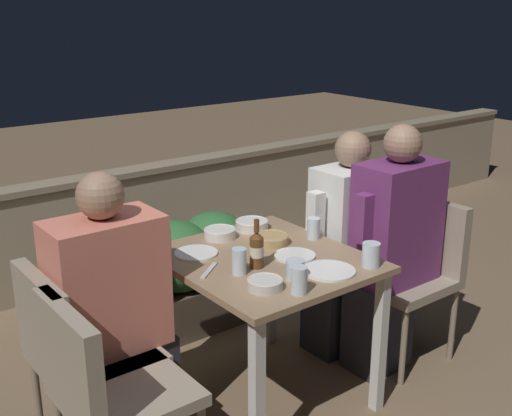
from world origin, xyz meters
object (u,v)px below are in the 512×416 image
chair_left_far (73,345)px  person_white_polo (344,243)px  chair_right_near (415,262)px  chair_right_far (369,249)px  beer_bottle (257,249)px  chair_left_near (102,382)px  person_purple_stripe (391,250)px  person_coral_top (117,313)px

chair_left_far → person_white_polo: size_ratio=0.70×
chair_right_near → person_white_polo: size_ratio=0.70×
chair_right_far → person_white_polo: 0.22m
chair_right_far → beer_bottle: 1.01m
chair_left_near → chair_right_far: bearing=10.3°
person_purple_stripe → beer_bottle: bearing=174.5°
person_purple_stripe → person_white_polo: size_ratio=1.06×
chair_left_far → person_white_polo: bearing=0.0°
chair_left_far → chair_right_near: same height
chair_right_near → chair_left_far: bearing=171.3°
chair_right_near → beer_bottle: 1.05m
person_white_polo → beer_bottle: (-0.75, -0.20, 0.20)m
chair_left_near → person_purple_stripe: person_purple_stripe is taller
chair_left_near → person_purple_stripe: bearing=1.5°
chair_right_far → person_coral_top: bearing=-180.0°
chair_right_far → person_white_polo: size_ratio=0.70×
person_coral_top → beer_bottle: bearing=-18.7°
person_coral_top → person_purple_stripe: size_ratio=0.95×
chair_left_near → person_coral_top: bearing=54.9°
chair_right_near → person_purple_stripe: bearing=-180.0°
chair_left_far → chair_right_near: (1.78, -0.27, 0.00)m
chair_left_far → person_coral_top: 0.22m
chair_left_near → chair_right_far: 1.78m
person_purple_stripe → person_coral_top: bearing=168.9°
person_white_polo → chair_left_near: bearing=-168.4°
chair_left_near → person_white_polo: size_ratio=0.70×
person_coral_top → person_purple_stripe: 1.41m
person_purple_stripe → chair_right_far: (0.14, 0.27, -0.12)m
beer_bottle → chair_right_far: bearing=11.8°
chair_left_near → person_purple_stripe: (1.61, 0.04, 0.12)m
chair_right_near → chair_right_far: 0.28m
person_coral_top → person_purple_stripe: (1.39, -0.27, 0.04)m
chair_left_far → beer_bottle: beer_bottle is taller
person_coral_top → chair_left_far: bearing=180.0°
person_coral_top → chair_right_near: size_ratio=1.43×
chair_right_near → chair_right_far: bearing=101.8°
chair_right_near → chair_right_far: size_ratio=1.00×
chair_left_near → beer_bottle: 0.86m
chair_left_far → person_coral_top: bearing=0.0°
chair_left_far → person_coral_top: (0.20, 0.00, 0.08)m
chair_left_near → person_coral_top: person_coral_top is taller
chair_left_far → beer_bottle: size_ratio=3.86×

